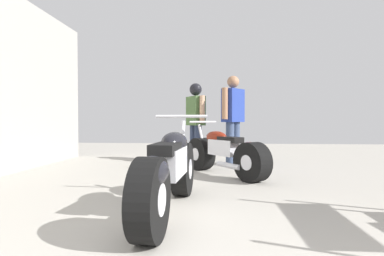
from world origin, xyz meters
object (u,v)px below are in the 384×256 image
Objects in this scene: motorcycle_maroon_cruiser at (169,172)px; mechanic_in_blue at (233,115)px; mechanic_with_helmet at (196,115)px; motorcycle_black_naked at (225,153)px.

mechanic_in_blue is at bearing 76.31° from motorcycle_maroon_cruiser.
mechanic_with_helmet is at bearing 162.02° from mechanic_in_blue.
mechanic_in_blue is 0.81m from mechanic_with_helmet.
mechanic_with_helmet reaches higher than motorcycle_maroon_cruiser.
mechanic_with_helmet reaches higher than motorcycle_black_naked.
motorcycle_black_naked is at bearing -68.74° from mechanic_with_helmet.
motorcycle_black_naked is (0.60, 2.10, -0.05)m from motorcycle_maroon_cruiser.
motorcycle_maroon_cruiser is at bearing -90.58° from mechanic_with_helmet.
motorcycle_black_naked is 0.92× the size of mechanic_in_blue.
motorcycle_maroon_cruiser is 2.18m from motorcycle_black_naked.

